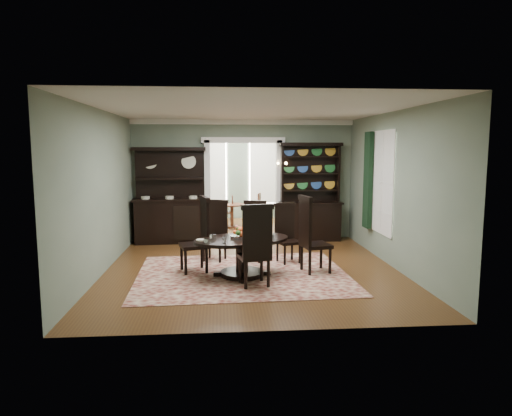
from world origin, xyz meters
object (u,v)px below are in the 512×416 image
at_px(sideboard, 170,209).
at_px(parlor_table, 232,212).
at_px(dining_table, 242,250).
at_px(welsh_dresser, 310,205).

height_order(sideboard, parlor_table, sideboard).
relative_size(sideboard, parlor_table, 3.11).
relative_size(dining_table, parlor_table, 2.78).
xyz_separation_m(welsh_dresser, parlor_table, (-1.91, 1.95, -0.43)).
xyz_separation_m(dining_table, welsh_dresser, (1.87, 3.20, 0.40)).
bearing_deg(parlor_table, welsh_dresser, -45.60).
height_order(dining_table, welsh_dresser, welsh_dresser).
bearing_deg(dining_table, parlor_table, 71.29).
height_order(sideboard, welsh_dresser, welsh_dresser).
relative_size(sideboard, welsh_dresser, 0.95).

